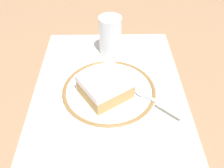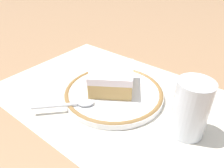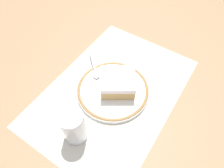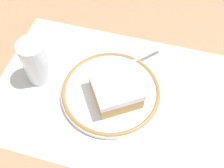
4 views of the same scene
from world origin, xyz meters
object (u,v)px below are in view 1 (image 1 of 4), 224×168
Objects in this scene: cake_slice at (106,86)px; spoon at (151,98)px; cup at (111,38)px; plate at (112,92)px; napkin at (89,167)px.

spoon is (0.02, 0.10, -0.02)m from cake_slice.
cup reaches higher than cake_slice.
cup is (-0.17, 0.00, 0.04)m from plate.
napkin is at bearing -13.50° from plate.
cake_slice is at bearing -48.38° from plate.
cake_slice is 0.10m from spoon.
cake_slice is at bearing -99.85° from spoon.
plate is 2.07× the size of cup.
spoon is 0.20m from napkin.
cake_slice is at bearing 169.82° from napkin.
cup reaches higher than spoon.
cake_slice is 0.18m from napkin.
plate is at bearing 131.62° from cake_slice.
spoon is 0.96× the size of cup.
cake_slice is 0.97× the size of napkin.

